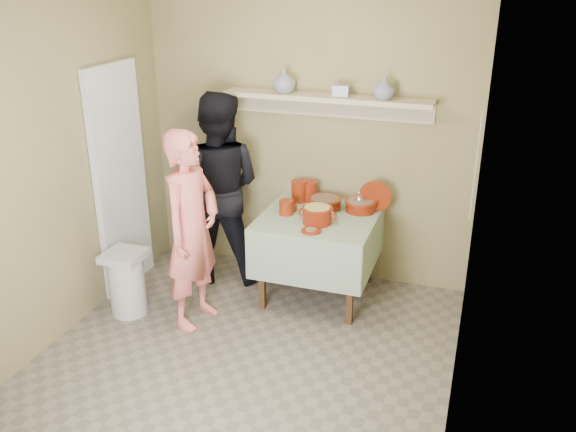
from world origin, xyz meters
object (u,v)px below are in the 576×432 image
at_px(person_cook, 192,230).
at_px(person_helper, 217,188).
at_px(cazuela_rice, 317,214).
at_px(trash_bin, 127,282).
at_px(serving_table, 319,228).

height_order(person_cook, person_helper, person_helper).
height_order(cazuela_rice, trash_bin, cazuela_rice).
relative_size(serving_table, cazuela_rice, 2.95).
xyz_separation_m(person_helper, trash_bin, (-0.45, -0.87, -0.59)).
height_order(person_cook, serving_table, person_cook).
relative_size(serving_table, trash_bin, 1.74).
height_order(person_helper, cazuela_rice, person_helper).
bearing_deg(person_helper, serving_table, 164.90).
bearing_deg(person_cook, cazuela_rice, -48.53).
xyz_separation_m(person_cook, serving_table, (0.83, 0.72, -0.17)).
bearing_deg(person_helper, cazuela_rice, 156.08).
relative_size(person_cook, person_helper, 0.92).
relative_size(person_cook, cazuela_rice, 4.90).
height_order(person_helper, serving_table, person_helper).
bearing_deg(serving_table, person_helper, 176.12).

